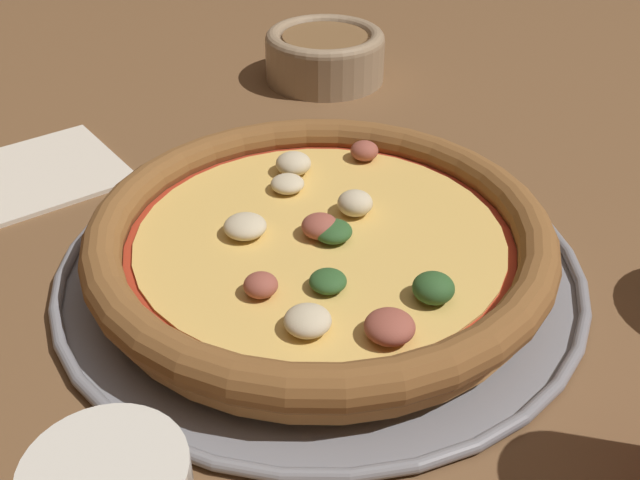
{
  "coord_description": "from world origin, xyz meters",
  "views": [
    {
      "loc": [
        0.04,
        0.44,
        0.34
      ],
      "look_at": [
        0.0,
        0.0,
        0.03
      ],
      "focal_mm": 42.0,
      "sensor_mm": 36.0,
      "label": 1
    }
  ],
  "objects": [
    {
      "name": "pizza",
      "position": [
        -0.0,
        0.0,
        0.03
      ],
      "size": [
        0.34,
        0.34,
        0.04
      ],
      "color": "#BC7F42",
      "rests_on": "pizza_tray"
    },
    {
      "name": "ground_plane",
      "position": [
        0.0,
        0.0,
        0.0
      ],
      "size": [
        3.0,
        3.0,
        0.0
      ],
      "primitive_type": "plane",
      "color": "brown"
    },
    {
      "name": "napkin",
      "position": [
        0.24,
        -0.17,
        0.0
      ],
      "size": [
        0.18,
        0.18,
        0.01
      ],
      "rotation": [
        0.0,
        0.0,
        0.56
      ],
      "color": "beige",
      "rests_on": "ground_plane"
    },
    {
      "name": "bowl_far",
      "position": [
        -0.04,
        -0.36,
        0.03
      ],
      "size": [
        0.13,
        0.13,
        0.06
      ],
      "color": "#9E8466",
      "rests_on": "ground_plane"
    },
    {
      "name": "pizza_tray",
      "position": [
        0.0,
        0.0,
        0.0
      ],
      "size": [
        0.39,
        0.39,
        0.01
      ],
      "color": "gray",
      "rests_on": "ground_plane"
    }
  ]
}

